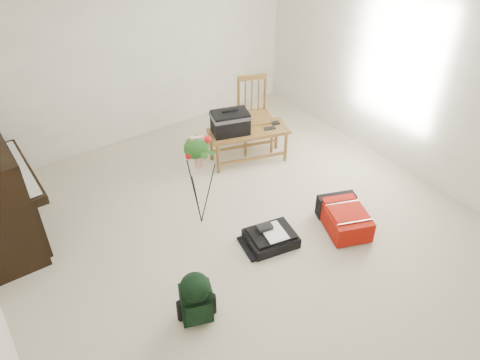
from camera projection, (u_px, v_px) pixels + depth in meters
floor at (249, 238)px, 5.23m from camera, size 5.00×5.50×0.01m
ceiling at (252, 10)px, 3.75m from camera, size 5.00×5.50×0.01m
wall_back at (131, 54)px, 6.30m from camera, size 5.00×0.04×2.50m
wall_right at (418, 80)px, 5.64m from camera, size 0.04×5.50×2.50m
bench at (238, 127)px, 6.07m from camera, size 1.14×0.72×0.82m
dining_chair at (254, 115)px, 6.48m from camera, size 0.57×0.57×1.03m
red_suitcase at (341, 216)px, 5.31m from camera, size 0.63×0.77×0.27m
black_duffel at (271, 237)px, 5.12m from camera, size 0.60×0.51×0.22m
green_backpack at (196, 296)px, 4.17m from camera, size 0.32×0.30×0.56m
flower_stand at (199, 181)px, 5.11m from camera, size 0.48×0.48×1.19m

